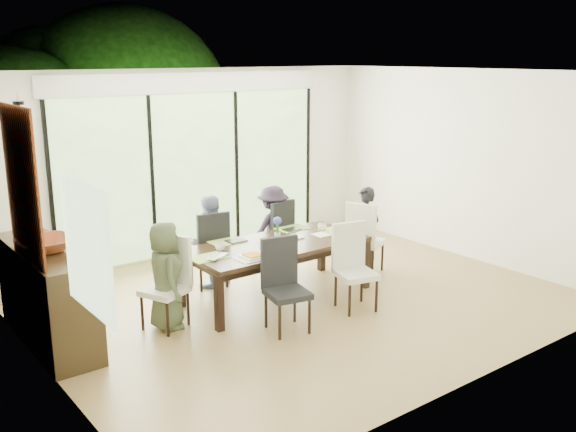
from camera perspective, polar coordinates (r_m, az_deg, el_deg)
floor at (r=7.82m, az=1.12°, el=-7.51°), size 6.00×5.00×0.01m
ceiling at (r=7.27m, az=1.23°, el=12.75°), size 6.00×5.00×0.01m
wall_back at (r=9.49m, az=-8.35°, el=4.72°), size 6.00×0.02×2.70m
wall_front at (r=5.74m, az=16.99°, el=-1.99°), size 6.00×0.02×2.70m
wall_left at (r=6.08m, az=-21.62°, el=-1.49°), size 0.02×5.00×2.70m
wall_right at (r=9.57m, az=15.46°, el=4.43°), size 0.02×5.00×2.70m
glass_doors at (r=9.48m, az=-8.20°, el=3.79°), size 4.20×0.02×2.30m
blinds_header at (r=9.33m, az=-8.45°, el=11.66°), size 4.40×0.06×0.28m
mullion_a at (r=8.66m, az=-20.35°, el=2.06°), size 0.05×0.04×2.30m
mullion_b at (r=9.15m, az=-11.99°, el=3.26°), size 0.05×0.04×2.30m
mullion_c at (r=9.82m, az=-4.60°, el=4.26°), size 0.05×0.04×2.30m
mullion_d at (r=10.64m, az=1.76°, el=5.06°), size 0.05×0.04×2.30m
side_window at (r=4.94m, az=-17.42°, el=-2.80°), size 0.02×0.90×1.00m
deck at (r=10.57m, az=-10.44°, el=-2.19°), size 6.00×1.80×0.10m
rail_top at (r=11.12m, az=-12.47°, el=1.72°), size 6.00×0.08×0.06m
foliage_left at (r=11.31m, az=-23.22°, el=5.70°), size 3.20×3.20×3.20m
foliage_mid at (r=12.54m, az=-14.26°, el=8.80°), size 4.00×4.00×4.00m
foliage_right at (r=12.73m, az=-5.16°, el=6.80°), size 2.80×2.80×2.80m
foliage_far at (r=12.86m, az=-19.59°, el=7.73°), size 3.60×3.60×3.60m
table_top at (r=7.72m, az=-1.02°, el=-2.60°), size 2.20×1.01×0.05m
table_apron at (r=7.74m, az=-1.02°, el=-3.19°), size 2.01×0.82×0.09m
table_leg_fl at (r=6.92m, az=-6.14°, el=-7.70°), size 0.08×0.08×0.63m
table_leg_fr at (r=8.18m, az=6.92°, el=-4.25°), size 0.08×0.08×0.63m
table_leg_bl at (r=7.63m, az=-9.53°, el=-5.72°), size 0.08×0.08×0.63m
table_leg_br at (r=8.78m, az=3.00°, el=-2.86°), size 0.08×0.08×0.63m
chair_left_end at (r=7.03m, az=-10.96°, el=-5.92°), size 0.55×0.55×1.01m
chair_right_end at (r=8.70m, az=6.97°, el=-1.83°), size 0.55×0.55×1.01m
chair_far_left at (r=8.21m, az=-7.09°, el=-2.81°), size 0.49×0.49×1.01m
chair_far_right at (r=8.73m, az=-1.42°, el=-1.66°), size 0.49×0.49×1.01m
chair_near_left at (r=6.82m, az=-0.05°, el=-6.28°), size 0.50×0.50×1.01m
chair_near_right at (r=7.43m, az=6.11°, el=-4.60°), size 0.51×0.51×1.01m
person_left_end at (r=7.01m, az=-10.85°, el=-5.22°), size 0.45×0.61×1.18m
person_right_end at (r=8.66m, az=6.89°, el=-1.30°), size 0.42×0.60×1.18m
person_far_left at (r=8.16m, az=-7.03°, el=-2.26°), size 0.61×0.45×1.18m
person_far_right at (r=8.69m, az=-1.35°, el=-1.14°), size 0.55×0.35×1.18m
placemat_left at (r=7.21m, az=-7.12°, el=-3.68°), size 0.40×0.29×0.01m
placemat_right at (r=8.28m, az=4.28°, el=-1.24°), size 0.40×0.29×0.01m
placemat_far_l at (r=7.78m, az=-5.44°, el=-2.28°), size 0.40×0.29×0.01m
placemat_far_r at (r=8.33m, az=0.39°, el=-1.11°), size 0.40×0.29×0.01m
placemat_paper at (r=7.17m, az=-3.14°, el=-3.69°), size 0.40×0.29×0.01m
tablet_far_l at (r=7.79m, az=-4.63°, el=-2.19°), size 0.24×0.16×0.01m
tablet_far_r at (r=8.26m, az=0.33°, el=-1.19°), size 0.22×0.16×0.01m
papers at (r=8.09m, az=3.19°, el=-1.61°), size 0.27×0.20×0.00m
platter_base at (r=7.17m, az=-3.14°, el=-3.59°), size 0.24×0.24×0.02m
platter_snacks at (r=7.16m, az=-3.14°, el=-3.46°), size 0.18×0.18×0.01m
vase at (r=7.76m, az=-0.94°, el=-1.87°), size 0.07×0.07×0.11m
hyacinth_stems at (r=7.73m, az=-0.95°, el=-1.09°), size 0.04×0.04×0.15m
hyacinth_blooms at (r=7.71m, az=-0.95°, el=-0.43°), size 0.10×0.10×0.10m
laptop at (r=7.17m, az=-6.03°, el=-3.67°), size 0.36×0.31×0.02m
cup_a at (r=7.44m, az=-6.06°, el=-2.74°), size 0.14×0.14×0.09m
cup_b at (r=7.71m, az=0.32°, el=-2.08°), size 0.13×0.13×0.08m
cup_c at (r=8.25m, az=3.04°, el=-0.99°), size 0.16×0.16×0.09m
book at (r=7.89m, az=0.23°, el=-1.95°), size 0.16×0.21×0.02m
sideboard at (r=7.02m, az=-20.58°, el=-6.64°), size 0.50×1.78×1.00m
bowl at (r=6.75m, az=-20.75°, el=-2.39°), size 0.53×0.53×0.13m
candlestick_base at (r=7.18m, az=-21.78°, el=-1.88°), size 0.11×0.11×0.04m
candlestick_shaft at (r=7.03m, az=-22.30°, el=3.64°), size 0.03×0.03×1.39m
candlestick_pan at (r=6.95m, az=-22.84°, el=9.24°), size 0.11×0.11×0.03m
candle at (r=6.95m, az=-22.89°, el=9.79°), size 0.04×0.04×0.11m
tapestry at (r=6.39m, az=-22.57°, el=2.37°), size 0.02×1.00×1.50m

